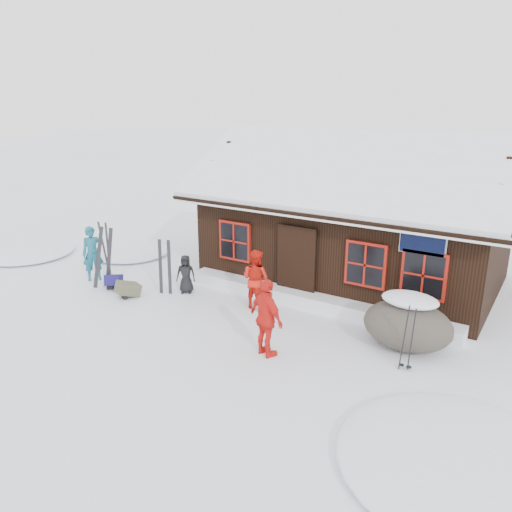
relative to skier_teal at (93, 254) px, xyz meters
The scene contains 15 objects.
ground 5.04m from the skier_teal, ahead, with size 120.00×120.00×0.00m, color white.
mountain_hut 7.86m from the skier_teal, 34.52° to the left, with size 8.90×6.09×4.42m.
snow_drift 6.70m from the skier_teal, 14.80° to the left, with size 7.60×0.60×0.35m, color white.
snow_mounds 6.78m from the skier_teal, 11.28° to the left, with size 20.60×13.20×0.48m.
skier_teal is the anchor object (origin of this frame).
skier_orange_left 5.27m from the skier_teal, ahead, with size 0.77×0.60×1.57m, color red.
skier_orange_right 6.87m from the skier_teal, ahead, with size 1.01×0.42×1.72m, color red.
skier_crouched 3.08m from the skier_teal, 13.15° to the left, with size 0.53×0.35×1.09m, color black.
boulder 9.21m from the skier_teal, ahead, with size 1.93×1.45×1.14m.
ski_pair_left 0.77m from the skier_teal, 16.89° to the right, with size 0.62×0.41×1.84m.
ski_pair_mid 0.73m from the skier_teal, 108.43° to the left, with size 0.56×0.21×1.65m.
ski_pair_right 2.59m from the skier_teal, ahead, with size 0.37×0.15×1.62m.
ski_poles 9.45m from the skier_teal, ahead, with size 0.25×0.13×1.42m.
backpack_blue 1.21m from the skier_teal, ahead, with size 0.43×0.57×0.31m, color #191353.
backpack_olive 2.02m from the skier_teal, 12.81° to the right, with size 0.45×0.59×0.32m, color #4E4D38.
Camera 1 is at (6.76, -8.75, 5.24)m, focal length 35.00 mm.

